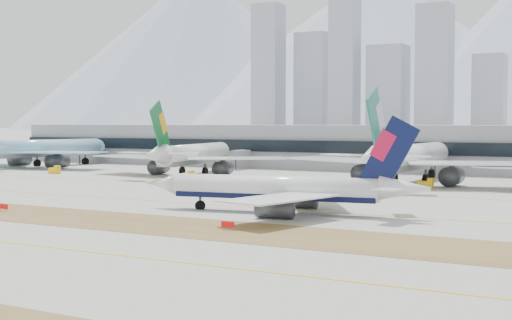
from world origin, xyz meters
The scene contains 12 objects.
ground centered at (0.00, 0.00, 0.00)m, with size 3000.00×3000.00×0.00m, color #A6A29B.
taxiing_airliner centered at (29.07, -10.06, 4.16)m, with size 51.22×44.11×17.25m.
widebody_korean centered at (-105.73, 65.61, 6.17)m, with size 64.39×63.59×23.19m.
widebody_eva centered at (-35.86, 58.21, 5.90)m, with size 61.24×60.68×22.18m.
widebody_cathay centered at (30.74, 59.00, 6.48)m, with size 68.36×66.70×24.36m.
terminal centered at (0.00, 114.84, 7.50)m, with size 280.00×43.10×15.00m.
hold_sign_left centered at (-15.85, -32.00, 0.88)m, with size 2.20×0.15×1.35m.
hold_sign_right centered at (30.78, -32.00, 0.88)m, with size 2.20×0.15×1.35m.
gse_c centered at (38.45, 47.72, 1.05)m, with size 3.55×2.00×2.60m.
gse_a centered at (-76.27, 42.24, 1.05)m, with size 3.55×2.00×2.60m.
gse_b centered at (-26.52, 42.19, 1.05)m, with size 3.55×2.00×2.60m.
city_skyline centered at (-106.76, 453.42, 49.80)m, with size 342.00×49.80×140.00m.
Camera 1 is at (84.19, -121.06, 15.81)m, focal length 50.00 mm.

